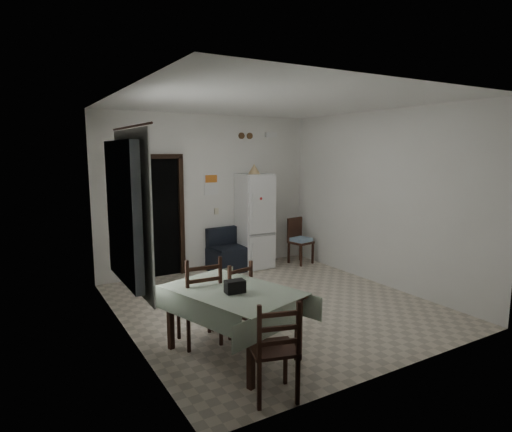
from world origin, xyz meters
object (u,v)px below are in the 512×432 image
Objects in this scene: fridge at (254,221)px; navy_seat at (228,250)px; dining_chair_near_head at (273,347)px; corner_chair at (301,241)px; dining_chair_far_left at (199,299)px; dining_chair_far_right at (232,296)px; dining_table at (233,322)px.

navy_seat is (-0.58, 0.00, -0.51)m from fridge.
dining_chair_near_head is at bearing -115.02° from navy_seat.
fridge is 1.99× the size of corner_chair.
dining_chair_far_left is (-2.23, -2.54, -0.37)m from fridge.
dining_chair_far_left is at bearing -126.98° from navy_seat.
fridge reaches higher than dining_chair_far_left.
dining_chair_near_head is (-2.10, -3.93, -0.43)m from fridge.
dining_chair_far_right is (0.46, 0.07, -0.07)m from dining_chair_far_left.
dining_chair_far_left reaches higher than dining_chair_near_head.
corner_chair is 3.49m from dining_chair_far_right.
dining_chair_far_left is at bearing -4.13° from dining_chair_far_right.
corner_chair is at bearing -13.49° from navy_seat.
dining_chair_near_head is (-1.52, -3.93, 0.08)m from navy_seat.
fridge is 1.98× the size of dining_chair_far_right.
dining_chair_far_right is at bearing -86.37° from dining_chair_near_head.
dining_chair_far_left is (-1.66, -2.54, 0.13)m from navy_seat.
fridge is 4.48m from dining_chair_near_head.
fridge is at bearing -3.84° from navy_seat.
fridge is 1.71× the size of dining_chair_far_left.
corner_chair is 0.63× the size of dining_table.
fridge is at bearing 38.52° from dining_table.
fridge is at bearing -137.82° from dining_chair_far_right.
dining_chair_far_left reaches higher than corner_chair.
dining_chair_near_head reaches higher than dining_chair_far_right.
dining_chair_far_left reaches higher than dining_chair_far_right.
corner_chair is 4.05m from dining_table.
dining_chair_near_head is (-3.02, -3.68, 0.02)m from corner_chair.
dining_table is (-2.96, -2.76, -0.08)m from corner_chair.
navy_seat reaches higher than dining_table.
dining_chair_near_head reaches higher than dining_table.
fridge is 1.06m from corner_chair.
corner_chair is 4.76m from dining_chair_near_head.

